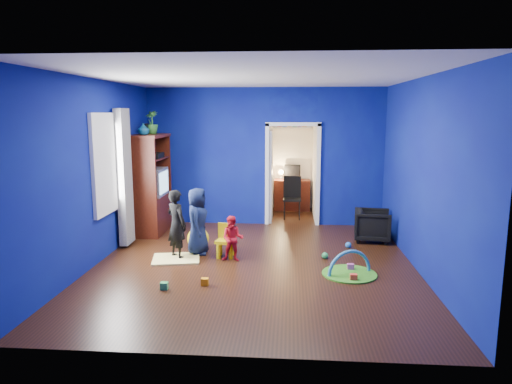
# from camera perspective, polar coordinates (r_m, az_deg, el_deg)

# --- Properties ---
(floor) EXTENTS (5.00, 5.50, 0.01)m
(floor) POSITION_cam_1_polar(r_m,az_deg,el_deg) (7.29, -0.24, -9.13)
(floor) COLOR black
(floor) RESTS_ON ground
(ceiling) EXTENTS (5.00, 5.50, 0.01)m
(ceiling) POSITION_cam_1_polar(r_m,az_deg,el_deg) (6.91, -0.26, 14.25)
(ceiling) COLOR white
(ceiling) RESTS_ON wall_back
(wall_back) EXTENTS (5.00, 0.02, 2.90)m
(wall_back) POSITION_cam_1_polar(r_m,az_deg,el_deg) (9.68, 1.06, 4.39)
(wall_back) COLOR navy
(wall_back) RESTS_ON floor
(wall_front) EXTENTS (5.00, 0.02, 2.90)m
(wall_front) POSITION_cam_1_polar(r_m,az_deg,el_deg) (4.26, -3.20, -2.64)
(wall_front) COLOR navy
(wall_front) RESTS_ON floor
(wall_left) EXTENTS (0.02, 5.50, 2.90)m
(wall_left) POSITION_cam_1_polar(r_m,az_deg,el_deg) (7.57, -19.48, 2.31)
(wall_left) COLOR navy
(wall_left) RESTS_ON floor
(wall_right) EXTENTS (0.02, 5.50, 2.90)m
(wall_right) POSITION_cam_1_polar(r_m,az_deg,el_deg) (7.20, 20.02, 1.91)
(wall_right) COLOR navy
(wall_right) RESTS_ON floor
(alcove) EXTENTS (1.00, 1.75, 2.50)m
(alcove) POSITION_cam_1_polar(r_m,az_deg,el_deg) (10.55, 4.59, 3.72)
(alcove) COLOR silver
(alcove) RESTS_ON floor
(armchair) EXTENTS (0.72, 0.71, 0.59)m
(armchair) POSITION_cam_1_polar(r_m,az_deg,el_deg) (8.82, 14.36, -4.07)
(armchair) COLOR black
(armchair) RESTS_ON floor
(child_black) EXTENTS (0.50, 0.48, 1.15)m
(child_black) POSITION_cam_1_polar(r_m,az_deg,el_deg) (7.60, -9.89, -3.98)
(child_black) COLOR black
(child_black) RESTS_ON floor
(child_navy) EXTENTS (0.40, 0.58, 1.14)m
(child_navy) POSITION_cam_1_polar(r_m,az_deg,el_deg) (7.77, -7.31, -3.64)
(child_navy) COLOR #0F193A
(child_navy) RESTS_ON floor
(toddler_red) EXTENTS (0.37, 0.29, 0.74)m
(toddler_red) POSITION_cam_1_polar(r_m,az_deg,el_deg) (7.39, -2.94, -5.85)
(toddler_red) COLOR #AD1212
(toddler_red) RESTS_ON floor
(vase) EXTENTS (0.27, 0.27, 0.22)m
(vase) POSITION_cam_1_polar(r_m,az_deg,el_deg) (8.90, -13.90, 7.64)
(vase) COLOR #0D6B6E
(vase) RESTS_ON tv_armoire
(potted_plant) EXTENTS (0.31, 0.31, 0.45)m
(potted_plant) POSITION_cam_1_polar(r_m,az_deg,el_deg) (9.39, -12.93, 8.48)
(potted_plant) COLOR #33812F
(potted_plant) RESTS_ON tv_armoire
(tv_armoire) EXTENTS (0.58, 1.14, 1.96)m
(tv_armoire) POSITION_cam_1_polar(r_m,az_deg,el_deg) (9.29, -13.05, 0.98)
(tv_armoire) COLOR #40190A
(tv_armoire) RESTS_ON floor
(crt_tv) EXTENTS (0.46, 0.70, 0.54)m
(crt_tv) POSITION_cam_1_polar(r_m,az_deg,el_deg) (9.27, -12.82, 1.22)
(crt_tv) COLOR silver
(crt_tv) RESTS_ON tv_armoire
(yellow_blanket) EXTENTS (0.85, 0.73, 0.03)m
(yellow_blanket) POSITION_cam_1_polar(r_m,az_deg,el_deg) (7.65, -9.95, -8.22)
(yellow_blanket) COLOR #F2E07A
(yellow_blanket) RESTS_ON floor
(hopper_ball) EXTENTS (0.39, 0.39, 0.39)m
(hopper_ball) POSITION_cam_1_polar(r_m,az_deg,el_deg) (8.11, -7.24, -5.80)
(hopper_ball) COLOR yellow
(hopper_ball) RESTS_ON floor
(kid_chair) EXTENTS (0.33, 0.33, 0.50)m
(kid_chair) POSITION_cam_1_polar(r_m,az_deg,el_deg) (7.63, -3.87, -6.30)
(kid_chair) COLOR yellow
(kid_chair) RESTS_ON floor
(play_mat) EXTENTS (0.81, 0.81, 0.02)m
(play_mat) POSITION_cam_1_polar(r_m,az_deg,el_deg) (7.02, 11.59, -9.99)
(play_mat) COLOR green
(play_mat) RESTS_ON floor
(toy_arch) EXTENTS (0.68, 0.34, 0.73)m
(toy_arch) POSITION_cam_1_polar(r_m,az_deg,el_deg) (7.02, 11.59, -9.92)
(toy_arch) COLOR #3F8CD8
(toy_arch) RESTS_ON floor
(window_left) EXTENTS (0.03, 0.95, 1.55)m
(window_left) POSITION_cam_1_polar(r_m,az_deg,el_deg) (7.87, -18.40, 3.37)
(window_left) COLOR white
(window_left) RESTS_ON wall_left
(curtain) EXTENTS (0.14, 0.42, 2.40)m
(curtain) POSITION_cam_1_polar(r_m,az_deg,el_deg) (8.37, -16.13, 1.77)
(curtain) COLOR slate
(curtain) RESTS_ON floor
(doorway) EXTENTS (1.16, 0.10, 2.10)m
(doorway) POSITION_cam_1_polar(r_m,az_deg,el_deg) (9.71, 4.59, 2.00)
(doorway) COLOR white
(doorway) RESTS_ON floor
(study_desk) EXTENTS (0.88, 0.44, 0.75)m
(study_desk) POSITION_cam_1_polar(r_m,az_deg,el_deg) (11.31, 4.51, -0.35)
(study_desk) COLOR #3D140A
(study_desk) RESTS_ON floor
(desk_monitor) EXTENTS (0.40, 0.05, 0.32)m
(desk_monitor) POSITION_cam_1_polar(r_m,az_deg,el_deg) (11.34, 4.55, 2.62)
(desk_monitor) COLOR black
(desk_monitor) RESTS_ON study_desk
(desk_lamp) EXTENTS (0.14, 0.14, 0.14)m
(desk_lamp) POSITION_cam_1_polar(r_m,az_deg,el_deg) (11.28, 3.13, 2.50)
(desk_lamp) COLOR #FFD88C
(desk_lamp) RESTS_ON study_desk
(folding_chair) EXTENTS (0.40, 0.40, 0.92)m
(folding_chair) POSITION_cam_1_polar(r_m,az_deg,el_deg) (10.35, 4.53, -0.82)
(folding_chair) COLOR black
(folding_chair) RESTS_ON floor
(book_shelf) EXTENTS (0.88, 0.24, 0.04)m
(book_shelf) POSITION_cam_1_polar(r_m,az_deg,el_deg) (11.24, 4.63, 8.03)
(book_shelf) COLOR white
(book_shelf) RESTS_ON study_desk
(toy_0) EXTENTS (0.10, 0.08, 0.10)m
(toy_0) POSITION_cam_1_polar(r_m,az_deg,el_deg) (6.78, 12.10, -10.40)
(toy_0) COLOR red
(toy_0) RESTS_ON floor
(toy_1) EXTENTS (0.11, 0.11, 0.11)m
(toy_1) POSITION_cam_1_polar(r_m,az_deg,el_deg) (8.33, 11.47, -6.48)
(toy_1) COLOR blue
(toy_1) RESTS_ON floor
(toy_2) EXTENTS (0.10, 0.08, 0.10)m
(toy_2) POSITION_cam_1_polar(r_m,az_deg,el_deg) (6.51, -6.42, -11.09)
(toy_2) COLOR orange
(toy_2) RESTS_ON floor
(toy_3) EXTENTS (0.11, 0.11, 0.11)m
(toy_3) POSITION_cam_1_polar(r_m,az_deg,el_deg) (7.67, 8.62, -7.84)
(toy_3) COLOR green
(toy_3) RESTS_ON floor
(toy_4) EXTENTS (0.10, 0.08, 0.10)m
(toy_4) POSITION_cam_1_polar(r_m,az_deg,el_deg) (7.19, 11.73, -9.18)
(toy_4) COLOR #C24895
(toy_4) RESTS_ON floor
(toy_5) EXTENTS (0.10, 0.08, 0.10)m
(toy_5) POSITION_cam_1_polar(r_m,az_deg,el_deg) (6.45, -11.41, -11.43)
(toy_5) COLOR green
(toy_5) RESTS_ON floor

